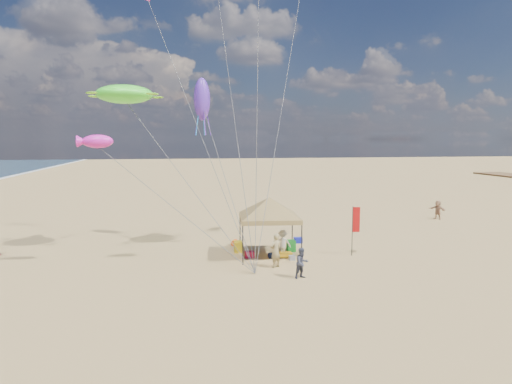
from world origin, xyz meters
TOP-DOWN VIEW (x-y plane):
  - ground at (0.00, 0.00)m, footprint 280.00×280.00m
  - canopy_tent at (0.94, 3.84)m, footprint 6.66×6.66m
  - feather_flag at (6.05, 3.17)m, footprint 0.46×0.09m
  - cooler_red at (-0.25, 3.79)m, footprint 0.54×0.38m
  - cooler_blue at (3.59, 6.97)m, footprint 0.54×0.38m
  - bag_navy at (1.14, 3.45)m, footprint 0.69×0.54m
  - bag_orange at (-0.73, 7.04)m, footprint 0.54×0.69m
  - chair_green at (2.56, 4.85)m, footprint 0.50×0.50m
  - chair_yellow at (-0.73, 5.15)m, footprint 0.50×0.50m
  - crate_grey at (2.08, 2.82)m, footprint 0.34×0.30m
  - beach_cart at (1.77, 3.44)m, footprint 0.90×0.50m
  - person_near_a at (0.83, 1.55)m, footprint 0.82×0.76m
  - person_near_b at (1.71, -0.57)m, footprint 0.92×0.83m
  - person_near_c at (1.75, 3.77)m, footprint 1.05×0.63m
  - person_far_c at (18.02, 13.58)m, footprint 1.15×1.60m
  - turtle_kite at (-7.29, 5.75)m, footprint 3.37×2.74m
  - fish_kite at (-8.38, 2.61)m, footprint 1.73×1.16m
  - squid_kite at (-2.65, 8.39)m, footprint 1.17×1.17m

SIDE VIEW (x-z plane):
  - ground at x=0.00m, z-range 0.00..0.00m
  - crate_grey at x=2.08m, z-range 0.00..0.28m
  - bag_navy at x=1.14m, z-range 0.00..0.36m
  - bag_orange at x=-0.73m, z-range 0.00..0.36m
  - cooler_red at x=-0.25m, z-range 0.00..0.38m
  - cooler_blue at x=3.59m, z-range 0.00..0.38m
  - beach_cart at x=1.77m, z-range 0.08..0.32m
  - chair_green at x=2.56m, z-range 0.00..0.70m
  - chair_yellow at x=-0.73m, z-range 0.00..0.70m
  - person_near_b at x=1.71m, z-range 0.00..1.57m
  - person_near_c at x=1.75m, z-range 0.00..1.59m
  - person_far_c at x=18.02m, z-range 0.00..1.67m
  - person_near_a at x=0.83m, z-range 0.00..1.88m
  - feather_flag at x=6.05m, z-range 0.51..3.52m
  - canopy_tent at x=0.94m, z-range 1.37..5.49m
  - fish_kite at x=-8.38m, z-range 6.50..7.20m
  - turtle_kite at x=-7.29m, z-range 9.02..10.11m
  - squid_kite at x=-2.65m, z-range 8.18..10.96m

